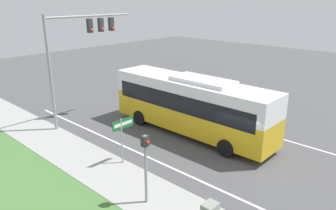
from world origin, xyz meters
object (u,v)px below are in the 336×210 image
Objects in this scene: pedestrian_signal at (146,159)px; bus at (191,103)px; street_sign at (123,132)px; signal_gantry at (78,44)px.

bus is at bearing 25.57° from pedestrian_signal.
street_sign is (1.61, 3.39, -0.30)m from pedestrian_signal.
bus is 4.37× the size of street_sign.
pedestrian_signal is at bearing -154.43° from bus.
bus is 3.54× the size of pedestrian_signal.
pedestrian_signal reaches higher than street_sign.
bus is 7.86m from pedestrian_signal.
bus is at bearing -62.54° from signal_gantry.
signal_gantry is 11.16m from pedestrian_signal.
pedestrian_signal is (-7.09, -3.39, 0.09)m from bus.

